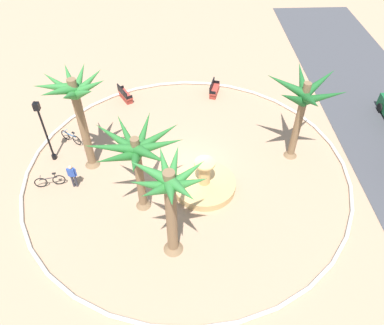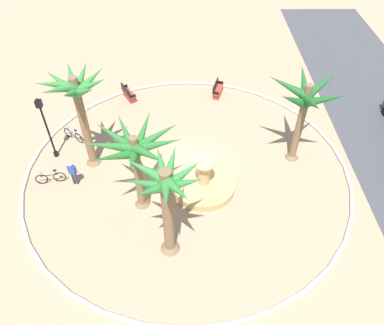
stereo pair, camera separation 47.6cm
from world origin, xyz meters
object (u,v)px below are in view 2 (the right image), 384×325
(lamppost, at_px, (46,124))
(bicycle_red_frame, at_px, (51,178))
(palm_tree_by_curb, at_px, (305,102))
(bicycle_by_lamppost, at_px, (73,135))
(fountain, at_px, (204,184))
(bench_west, at_px, (129,94))
(palm_tree_mid_plaza, at_px, (77,97))
(palm_tree_near_fountain, at_px, (166,192))
(palm_tree_far_side, at_px, (135,151))
(person_cyclist_helmet, at_px, (73,172))
(bench_east, at_px, (218,91))

(lamppost, relative_size, bicycle_red_frame, 2.53)
(palm_tree_by_curb, height_order, bicycle_by_lamppost, palm_tree_by_curb)
(fountain, distance_m, bench_west, 10.47)
(palm_tree_mid_plaza, height_order, bicycle_by_lamppost, palm_tree_mid_plaza)
(palm_tree_near_fountain, bearing_deg, palm_tree_far_side, -150.66)
(palm_tree_near_fountain, distance_m, person_cyclist_helmet, 7.89)
(fountain, relative_size, palm_tree_near_fountain, 0.63)
(bicycle_red_frame, distance_m, person_cyclist_helmet, 1.52)
(bench_east, bearing_deg, fountain, -8.26)
(lamppost, distance_m, bicycle_red_frame, 3.14)
(bicycle_red_frame, relative_size, person_cyclist_helmet, 1.03)
(fountain, xyz_separation_m, palm_tree_far_side, (1.18, -3.41, 3.67))
(palm_tree_near_fountain, xyz_separation_m, bicycle_by_lamppost, (-8.41, -6.54, -3.85))
(fountain, height_order, lamppost, lamppost)
(palm_tree_by_curb, xyz_separation_m, bench_west, (-6.57, -10.83, -3.79))
(person_cyclist_helmet, bearing_deg, palm_tree_mid_plaza, 158.75)
(bench_west, bearing_deg, bicycle_by_lamppost, -33.09)
(fountain, bearing_deg, palm_tree_mid_plaza, -107.97)
(palm_tree_near_fountain, relative_size, lamppost, 1.32)
(bench_east, bearing_deg, lamppost, -57.56)
(bench_east, height_order, lamppost, lamppost)
(palm_tree_by_curb, distance_m, palm_tree_far_side, 9.70)
(palm_tree_near_fountain, bearing_deg, bench_west, -165.16)
(palm_tree_by_curb, distance_m, palm_tree_mid_plaza, 12.29)
(bench_east, height_order, person_cyclist_helmet, person_cyclist_helmet)
(fountain, xyz_separation_m, bench_east, (-9.47, 1.38, 0.05))
(palm_tree_mid_plaza, xyz_separation_m, bench_east, (-7.30, 8.07, -4.42))
(bicycle_red_frame, height_order, person_cyclist_helmet, person_cyclist_helmet)
(fountain, bearing_deg, lamppost, -107.06)
(palm_tree_by_curb, distance_m, bicycle_by_lamppost, 14.51)
(palm_tree_near_fountain, distance_m, palm_tree_by_curb, 9.85)
(bench_west, bearing_deg, palm_tree_near_fountain, 14.84)
(palm_tree_far_side, distance_m, bench_east, 12.22)
(palm_tree_by_curb, relative_size, palm_tree_far_side, 1.09)
(palm_tree_by_curb, height_order, person_cyclist_helmet, palm_tree_by_curb)
(palm_tree_far_side, height_order, person_cyclist_helmet, palm_tree_far_side)
(fountain, relative_size, palm_tree_far_side, 0.71)
(bench_east, distance_m, lamppost, 12.63)
(fountain, relative_size, person_cyclist_helmet, 2.18)
(palm_tree_near_fountain, relative_size, bicycle_by_lamppost, 3.89)
(palm_tree_far_side, bearing_deg, bench_west, -169.73)
(palm_tree_far_side, bearing_deg, palm_tree_mid_plaza, -135.53)
(bench_east, bearing_deg, palm_tree_mid_plaza, -47.87)
(palm_tree_far_side, relative_size, bicycle_by_lamppost, 3.46)
(fountain, xyz_separation_m, palm_tree_by_curb, (-2.48, 5.57, 3.84))
(bicycle_red_frame, bearing_deg, palm_tree_near_fountain, 56.84)
(bench_east, relative_size, person_cyclist_helmet, 1.02)
(bench_west, height_order, bicycle_by_lamppost, bench_west)
(palm_tree_near_fountain, distance_m, palm_tree_mid_plaza, 7.95)
(palm_tree_near_fountain, xyz_separation_m, person_cyclist_helmet, (-4.47, -5.59, -3.31))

